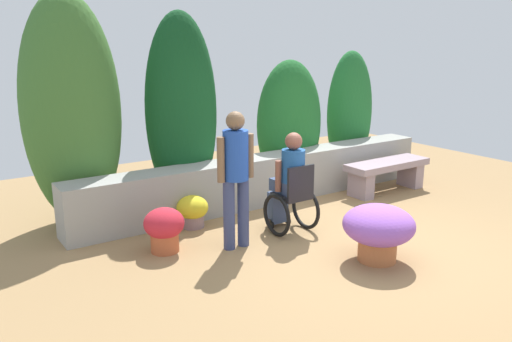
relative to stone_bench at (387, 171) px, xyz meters
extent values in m
plane|color=#99774D|center=(-1.98, -1.39, -0.35)|extent=(11.49, 11.49, 0.00)
cube|color=#999891|center=(-1.98, 0.67, 0.02)|extent=(6.15, 0.49, 0.73)
ellipsoid|color=#3E6E2E|center=(-4.61, 1.41, 1.19)|extent=(1.31, 0.92, 3.08)
ellipsoid|color=#13461F|center=(-3.11, 1.21, 1.09)|extent=(1.09, 0.76, 2.86)
ellipsoid|color=#1E6127|center=(-1.11, 1.23, 0.72)|extent=(1.20, 0.84, 2.14)
ellipsoid|color=#216A2E|center=(0.39, 1.34, 0.79)|extent=(0.95, 0.66, 2.27)
cube|color=gray|center=(-0.59, 0.00, -0.14)|extent=(0.20, 0.41, 0.41)
cube|color=gray|center=(0.59, 0.00, -0.14)|extent=(0.20, 0.41, 0.41)
cube|color=gray|center=(0.00, 0.00, 0.12)|extent=(1.54, 0.48, 0.11)
cube|color=black|center=(-2.45, -0.58, 0.15)|extent=(0.40, 0.40, 0.06)
cube|color=black|center=(-2.45, -0.76, 0.38)|extent=(0.40, 0.04, 0.40)
cube|color=black|center=(-2.45, -0.26, -0.25)|extent=(0.28, 0.12, 0.03)
torus|color=black|center=(-2.69, -0.58, -0.07)|extent=(0.05, 0.56, 0.56)
torus|color=black|center=(-2.21, -0.58, -0.07)|extent=(0.05, 0.56, 0.56)
cylinder|color=black|center=(-2.59, -0.33, -0.30)|extent=(0.03, 0.10, 0.10)
cylinder|color=black|center=(-2.31, -0.33, -0.30)|extent=(0.03, 0.10, 0.10)
cube|color=#3B4B6E|center=(-2.45, -0.48, 0.26)|extent=(0.30, 0.40, 0.16)
cube|color=#3B4B6E|center=(-2.45, -0.28, -0.08)|extent=(0.26, 0.14, 0.43)
cylinder|color=#215393|center=(-2.45, -0.60, 0.51)|extent=(0.30, 0.30, 0.50)
cylinder|color=brown|center=(-2.64, -0.54, 0.43)|extent=(0.08, 0.08, 0.40)
cylinder|color=brown|center=(-2.26, -0.54, 0.43)|extent=(0.08, 0.08, 0.40)
sphere|color=brown|center=(-2.45, -0.60, 0.87)|extent=(0.22, 0.22, 0.22)
cylinder|color=navy|center=(-3.41, -0.61, 0.08)|extent=(0.14, 0.14, 0.85)
cylinder|color=navy|center=(-3.21, -0.61, 0.08)|extent=(0.14, 0.14, 0.85)
cylinder|color=#2249AB|center=(-3.31, -0.61, 0.80)|extent=(0.30, 0.30, 0.59)
cylinder|color=brown|center=(-3.51, -0.61, 0.77)|extent=(0.09, 0.09, 0.53)
cylinder|color=brown|center=(-3.11, -0.61, 0.77)|extent=(0.09, 0.09, 0.53)
sphere|color=brown|center=(-3.31, -0.61, 1.21)|extent=(0.22, 0.22, 0.22)
cylinder|color=#B3673B|center=(-2.18, -1.84, -0.19)|extent=(0.44, 0.44, 0.31)
ellipsoid|color=#114216|center=(-2.18, -1.84, 0.02)|extent=(0.48, 0.48, 0.15)
ellipsoid|color=#9455BE|center=(-2.18, -1.84, 0.09)|extent=(0.81, 0.81, 0.44)
cylinder|color=gray|center=(-3.43, 0.31, -0.25)|extent=(0.30, 0.30, 0.19)
ellipsoid|color=#294B24|center=(-3.43, 0.31, -0.12)|extent=(0.34, 0.34, 0.11)
ellipsoid|color=yellow|center=(-3.43, 0.31, -0.07)|extent=(0.43, 0.43, 0.32)
cylinder|color=#B65632|center=(-4.08, -0.24, -0.22)|extent=(0.34, 0.34, 0.25)
ellipsoid|color=#1D5714|center=(-4.08, -0.24, -0.05)|extent=(0.37, 0.37, 0.13)
ellipsoid|color=red|center=(-4.08, -0.24, 0.01)|extent=(0.48, 0.48, 0.37)
camera|label=1|loc=(-6.36, -5.57, 2.11)|focal=35.92mm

